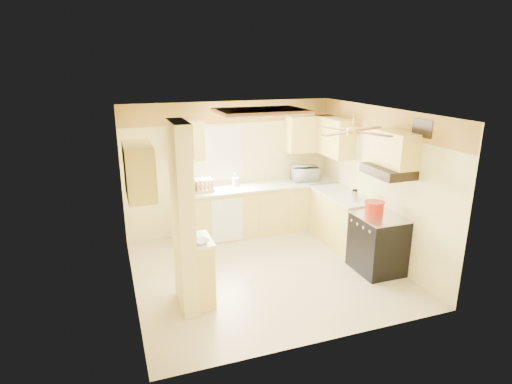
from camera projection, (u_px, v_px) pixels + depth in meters
name	position (u px, v px, depth m)	size (l,w,h in m)	color
floor	(265.00, 271.00, 6.78)	(4.00, 4.00, 0.00)	#C6AE89
ceiling	(266.00, 112.00, 6.06)	(4.00, 4.00, 0.00)	white
wall_back	(230.00, 168.00, 8.13)	(4.00, 4.00, 0.00)	#E9D98E
wall_front	(327.00, 245.00, 4.71)	(4.00, 4.00, 0.00)	#E9D98E
wall_left	(128.00, 211.00, 5.78)	(3.80, 3.80, 0.00)	#E9D98E
wall_right	(379.00, 184.00, 7.06)	(3.80, 3.80, 0.00)	#E9D98E
wallpaper_border	(230.00, 112.00, 7.81)	(4.00, 0.02, 0.40)	yellow
partition_column	(183.00, 219.00, 5.49)	(0.20, 0.70, 2.50)	#E9D98E
partition_ledge	(202.00, 272.00, 5.79)	(0.25, 0.55, 0.90)	#F7DE67
ledge_top	(201.00, 240.00, 5.66)	(0.28, 0.58, 0.04)	silver
lower_cabinets_back	(260.00, 210.00, 8.25)	(3.00, 0.60, 0.90)	#F7DE67
lower_cabinets_right	(341.00, 219.00, 7.74)	(0.60, 1.40, 0.90)	#F7DE67
countertop_back	(261.00, 186.00, 8.11)	(3.04, 0.64, 0.04)	silver
countertop_right	(342.00, 195.00, 7.60)	(0.64, 1.44, 0.04)	silver
dishwasher_panel	(227.00, 221.00, 7.74)	(0.58, 0.02, 0.80)	white
window	(217.00, 153.00, 7.95)	(0.92, 0.02, 1.02)	white
upper_cab_back_left	(186.00, 141.00, 7.53)	(0.60, 0.35, 0.70)	#F7DE67
upper_cab_back_right	(309.00, 134.00, 8.30)	(0.90, 0.35, 0.70)	#F7DE67
upper_cab_right	(334.00, 137.00, 7.96)	(0.35, 1.00, 0.70)	#F7DE67
upper_cab_left_wall	(139.00, 171.00, 5.43)	(0.35, 0.75, 0.70)	#F7DE67
upper_cab_over_stove	(395.00, 149.00, 6.30)	(0.35, 0.76, 0.52)	#F7DE67
stove	(378.00, 243.00, 6.69)	(0.68, 0.77, 0.92)	black
range_hood	(388.00, 171.00, 6.37)	(0.50, 0.76, 0.14)	black
poster_menu	(189.00, 173.00, 5.35)	(0.02, 0.42, 0.57)	black
poster_nashville	(192.00, 221.00, 5.54)	(0.02, 0.42, 0.57)	black
ceiling_light_panel	(261.00, 111.00, 6.55)	(1.35, 0.95, 0.06)	brown
ceiling_fan	(353.00, 131.00, 5.81)	(1.15, 1.15, 0.26)	gold
vent_grate	(422.00, 128.00, 5.94)	(0.02, 0.40, 0.25)	black
microwave	(305.00, 174.00, 8.39)	(0.51, 0.34, 0.28)	white
bowl	(201.00, 241.00, 5.50)	(0.20, 0.20, 0.05)	white
dutch_oven	(374.00, 208.00, 6.60)	(0.31, 0.31, 0.21)	#AC210A
kettle	(355.00, 195.00, 7.19)	(0.13, 0.13, 0.20)	silver
dish_rack	(202.00, 187.00, 7.70)	(0.42, 0.33, 0.23)	tan
utensil_crock	(236.00, 182.00, 8.05)	(0.12, 0.12, 0.24)	white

